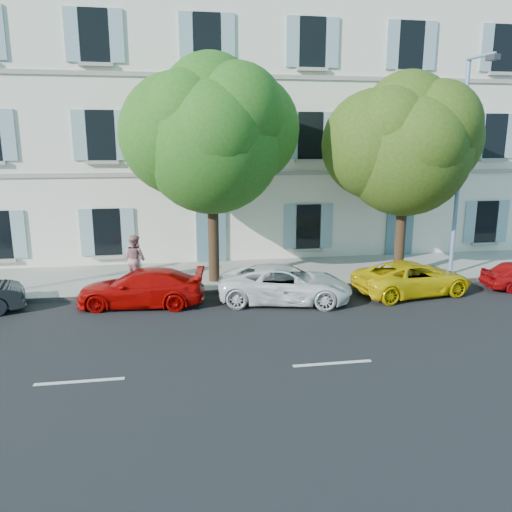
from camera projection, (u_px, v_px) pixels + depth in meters
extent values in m
plane|color=black|center=(295.00, 311.00, 16.16)|extent=(90.00, 90.00, 0.00)
cube|color=#A09E96|center=(269.00, 273.00, 20.43)|extent=(36.00, 4.50, 0.15)
cube|color=#9E998E|center=(280.00, 288.00, 18.34)|extent=(36.00, 0.16, 0.16)
cube|color=white|center=(249.00, 128.00, 24.63)|extent=(28.00, 7.00, 12.00)
imported|color=#AF0605|center=(141.00, 288.00, 16.58)|extent=(4.36, 2.18, 1.21)
imported|color=white|center=(285.00, 284.00, 16.95)|extent=(4.84, 2.98, 1.25)
imported|color=yellow|center=(412.00, 278.00, 17.81)|extent=(4.52, 2.62, 1.18)
cylinder|color=#3A2819|center=(214.00, 239.00, 18.76)|extent=(0.41, 0.41, 3.24)
ellipsoid|color=#32741D|center=(212.00, 142.00, 17.96)|extent=(5.18, 5.18, 5.70)
cylinder|color=#3A2819|center=(400.00, 238.00, 19.63)|extent=(0.40, 0.40, 3.00)
ellipsoid|color=#426118|center=(406.00, 152.00, 18.89)|extent=(4.87, 4.87, 5.36)
cylinder|color=#7293BF|center=(459.00, 172.00, 19.18)|extent=(0.16, 0.16, 8.14)
cylinder|color=#7293BF|center=(481.00, 56.00, 17.58)|extent=(0.27, 1.43, 0.10)
cube|color=#383A3D|center=(493.00, 57.00, 16.93)|extent=(0.31, 0.48, 0.18)
imported|color=white|center=(135.00, 258.00, 18.98)|extent=(0.74, 0.73, 1.72)
imported|color=#B87577|center=(135.00, 259.00, 18.70)|extent=(1.12, 1.11, 1.83)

